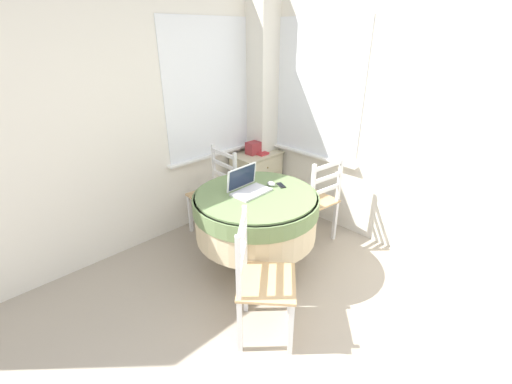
{
  "coord_description": "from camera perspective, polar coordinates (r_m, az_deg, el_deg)",
  "views": [
    {
      "loc": [
        -1.27,
        -0.45,
        2.04
      ],
      "look_at": [
        0.76,
        1.61,
        0.69
      ],
      "focal_mm": 24.0,
      "sensor_mm": 36.0,
      "label": 1
    }
  ],
  "objects": [
    {
      "name": "round_dining_table",
      "position": [
        3.05,
        -0.03,
        -3.36
      ],
      "size": [
        1.11,
        1.11,
        0.78
      ],
      "color": "#4C3D2D",
      "rests_on": "ground_plane"
    },
    {
      "name": "laptop",
      "position": [
        2.98,
        -1.36,
        0.89
      ],
      "size": [
        0.35,
        0.25,
        0.22
      ],
      "color": "silver",
      "rests_on": "round_dining_table"
    },
    {
      "name": "corner_cabinet",
      "position": [
        4.32,
        0.08,
        2.01
      ],
      "size": [
        0.59,
        0.4,
        0.71
      ],
      "color": "beige",
      "rests_on": "ground_plane"
    },
    {
      "name": "dining_chair_near_right_window",
      "position": [
        3.58,
        9.82,
        -1.51
      ],
      "size": [
        0.48,
        0.45,
        0.95
      ],
      "color": "tan",
      "rests_on": "ground_plane"
    },
    {
      "name": "cell_phone",
      "position": [
        3.13,
        4.18,
        1.14
      ],
      "size": [
        0.1,
        0.13,
        0.01
      ],
      "color": "black",
      "rests_on": "round_dining_table"
    },
    {
      "name": "dining_chair_camera_near",
      "position": [
        2.48,
        0.79,
        -14.57
      ],
      "size": [
        0.59,
        0.59,
        0.95
      ],
      "color": "tan",
      "rests_on": "ground_plane"
    },
    {
      "name": "computer_mouse",
      "position": [
        3.11,
        2.57,
        1.38
      ],
      "size": [
        0.06,
        0.09,
        0.04
      ],
      "color": "silver",
      "rests_on": "round_dining_table"
    },
    {
      "name": "corner_room_shell",
      "position": [
        3.18,
        3.23,
        11.06
      ],
      "size": [
        4.11,
        4.46,
        2.55
      ],
      "color": "white",
      "rests_on": "ground_plane"
    },
    {
      "name": "dining_chair_near_back_window",
      "position": [
        3.71,
        -6.79,
        -0.34
      ],
      "size": [
        0.42,
        0.46,
        0.95
      ],
      "color": "tan",
      "rests_on": "ground_plane"
    },
    {
      "name": "storage_box",
      "position": [
        4.18,
        -0.29,
        7.4
      ],
      "size": [
        0.2,
        0.13,
        0.15
      ],
      "color": "#9E3338",
      "rests_on": "corner_cabinet"
    },
    {
      "name": "book_on_cabinet",
      "position": [
        4.2,
        0.45,
        6.63
      ],
      "size": [
        0.13,
        0.23,
        0.02
      ],
      "color": "#BC3338",
      "rests_on": "corner_cabinet"
    }
  ]
}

